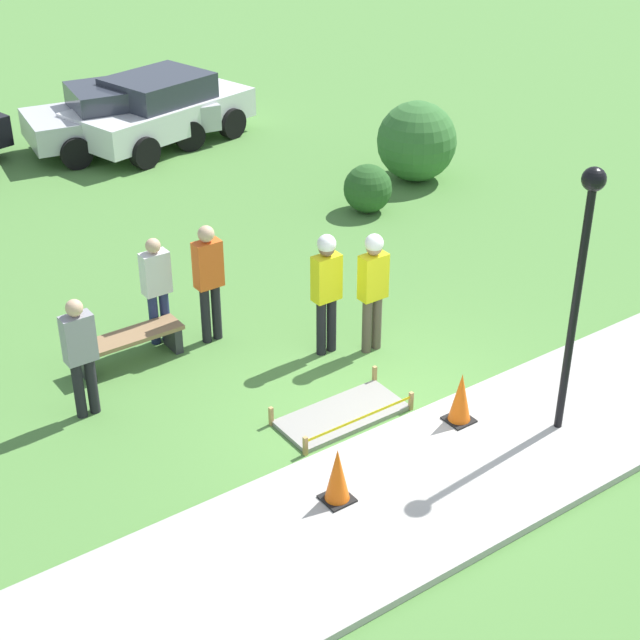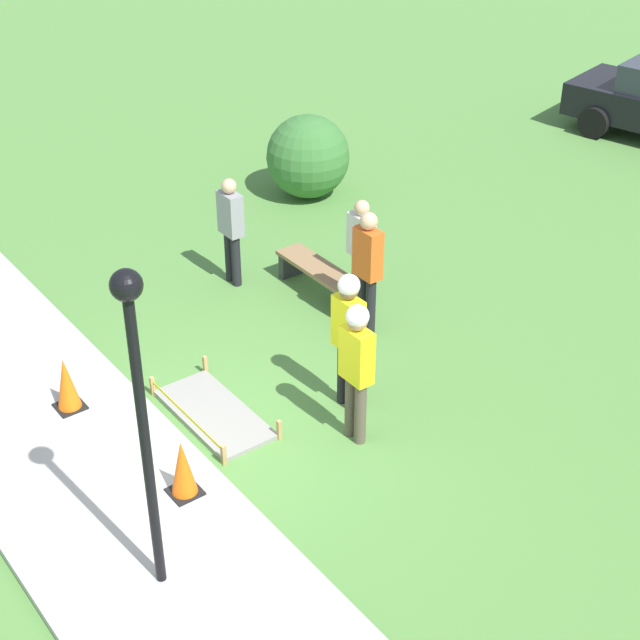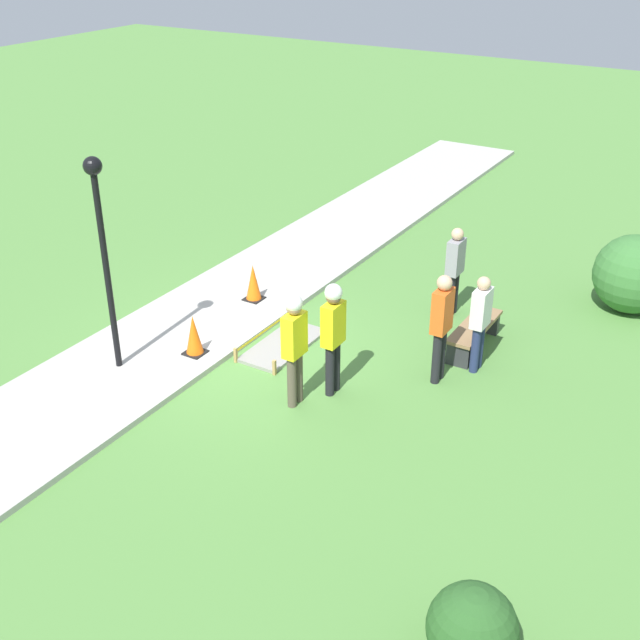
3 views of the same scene
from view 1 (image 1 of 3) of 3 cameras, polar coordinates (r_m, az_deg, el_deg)
The scene contains 16 objects.
ground_plane at distance 12.71m, azimuth 4.52°, elevation -6.08°, with size 60.00×60.00×0.00m, color #51843D.
sidewalk at distance 11.97m, azimuth 8.25°, elevation -8.60°, with size 28.00×2.43×0.10m.
wet_concrete_patch at distance 12.79m, azimuth 1.28°, elevation -5.54°, with size 1.73×0.82×0.27m.
traffic_cone_near_patch at distance 11.13m, azimuth 1.02°, elevation -9.02°, with size 0.34×0.34×0.70m.
traffic_cone_far_patch at distance 12.50m, azimuth 8.19°, elevation -4.50°, with size 0.34×0.34×0.70m.
park_bench at distance 14.02m, azimuth -11.02°, elevation -1.34°, with size 1.54×0.44×0.45m.
worker_supervisor at distance 13.71m, azimuth 3.11°, elevation 2.23°, with size 0.40×0.26×1.83m.
worker_assistant at distance 13.63m, azimuth 0.38°, elevation 2.17°, with size 0.40×0.27×1.85m.
bystander_in_orange_shirt at distance 14.06m, azimuth -6.50°, elevation 2.55°, with size 0.40×0.24×1.83m.
bystander_in_gray_shirt at distance 14.18m, azimuth -9.49°, elevation 2.05°, with size 0.40×0.22×1.65m.
bystander_in_white_shirt at distance 12.71m, azimuth -13.77°, elevation -1.77°, with size 0.40×0.22×1.69m.
lamppost_near at distance 11.68m, azimuth 14.98°, elevation 3.26°, with size 0.28×0.28×3.47m.
parked_car_silver at distance 22.29m, azimuth -11.54°, elevation 11.64°, with size 4.25×2.46×1.40m.
parked_car_white at distance 22.36m, azimuth -9.30°, elevation 12.05°, with size 4.44×2.82×1.52m.
shrub_rounded_mid at distance 18.57m, azimuth 2.80°, elevation 7.65°, with size 0.92×0.92×0.92m.
shrub_rounded_far at distance 20.08m, azimuth 5.65°, elevation 10.31°, with size 1.61×1.61×1.61m.
Camera 1 is at (-6.77, -7.82, 7.40)m, focal length 55.00 mm.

